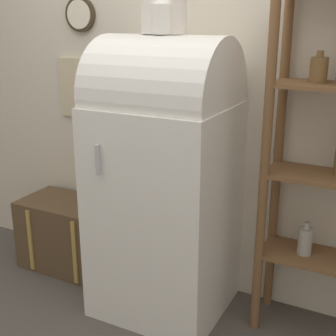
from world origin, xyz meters
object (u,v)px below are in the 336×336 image
at_px(refrigerator, 164,175).
at_px(suitcase_trunk, 71,235).
at_px(vase_left, 151,9).
at_px(vase_center, 164,13).
at_px(vase_right, 178,8).

bearing_deg(refrigerator, suitcase_trunk, 172.90).
bearing_deg(suitcase_trunk, refrigerator, -7.10).
relative_size(refrigerator, vase_left, 5.96).
xyz_separation_m(suitcase_trunk, vase_left, (0.71, -0.10, 1.48)).
height_order(refrigerator, vase_left, vase_left).
height_order(vase_center, vase_right, vase_right).
bearing_deg(suitcase_trunk, vase_left, -8.03).
bearing_deg(vase_left, vase_right, 4.35).
distance_m(vase_left, vase_center, 0.08).
relative_size(vase_center, vase_right, 0.83).
xyz_separation_m(refrigerator, vase_center, (0.00, -0.01, 0.87)).
xyz_separation_m(refrigerator, vase_right, (0.07, 0.01, 0.89)).
height_order(suitcase_trunk, vase_right, vase_right).
height_order(refrigerator, vase_right, vase_right).
bearing_deg(vase_right, vase_left, -175.65).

